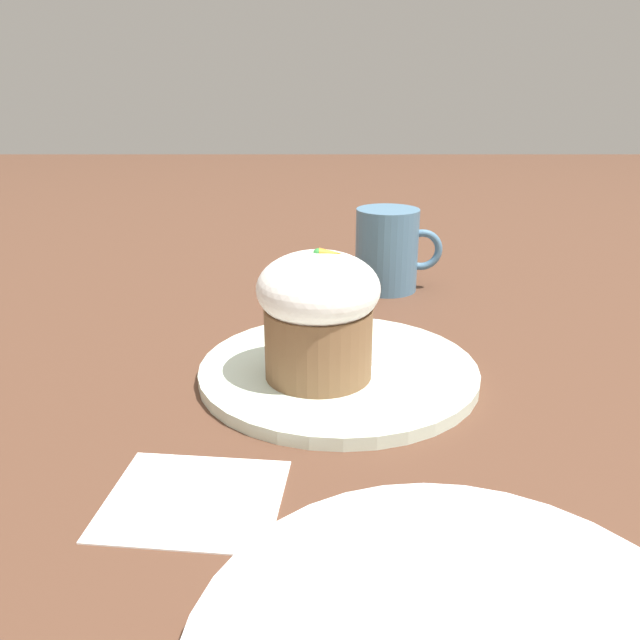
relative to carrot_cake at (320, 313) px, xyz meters
The scene contains 6 objects.
ground_plane 0.08m from the carrot_cake, 48.70° to the left, with size 4.00×4.00×0.00m, color #513323.
dessert_plate 0.07m from the carrot_cake, 48.70° to the left, with size 0.26×0.26×0.01m.
carrot_cake is the anchor object (origin of this frame).
spoon 0.07m from the carrot_cake, 29.15° to the left, with size 0.13×0.06×0.01m.
coffee_cup 0.30m from the carrot_cake, 72.55° to the left, with size 0.11×0.08×0.11m.
paper_napkin 0.20m from the carrot_cake, 116.34° to the right, with size 0.13×0.11×0.00m.
Camera 1 is at (-0.02, -0.53, 0.26)m, focal length 35.00 mm.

